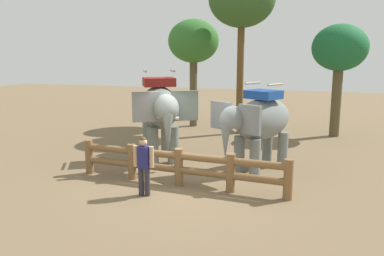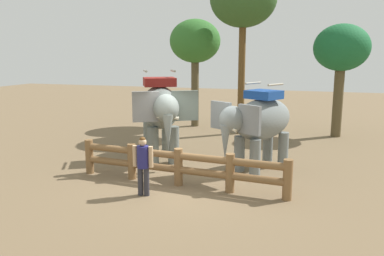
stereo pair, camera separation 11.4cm
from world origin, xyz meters
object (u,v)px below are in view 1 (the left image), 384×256
(elephant_center, at_px, (259,122))
(tree_back_center, at_px, (340,50))
(tree_far_left, at_px, (194,43))
(tourist_woman_in_black, at_px, (144,162))
(elephant_near_left, at_px, (160,110))
(tree_far_right, at_px, (242,0))
(log_fence, at_px, (179,164))

(elephant_center, relative_size, tree_back_center, 0.65)
(tree_far_left, bearing_deg, tourist_woman_in_black, -80.54)
(elephant_near_left, height_order, tree_back_center, tree_back_center)
(elephant_center, bearing_deg, tree_far_right, 106.06)
(elephant_near_left, xyz_separation_m, tree_far_right, (1.81, 5.22, 4.17))
(log_fence, xyz_separation_m, tree_far_right, (0.31, 7.68, 5.30))
(tourist_woman_in_black, bearing_deg, tree_back_center, 61.34)
(elephant_center, bearing_deg, tree_far_left, 121.83)
(tourist_woman_in_black, bearing_deg, log_fence, 59.94)
(elephant_near_left, height_order, tree_far_right, tree_far_right)
(elephant_near_left, bearing_deg, elephant_center, -4.56)
(tree_far_left, bearing_deg, tree_back_center, -4.81)
(tourist_woman_in_black, bearing_deg, elephant_center, 52.27)
(elephant_center, xyz_separation_m, tree_far_right, (-1.58, 5.50, 4.36))
(tree_far_right, bearing_deg, elephant_center, -73.94)
(log_fence, bearing_deg, tree_far_right, 87.70)
(tourist_woman_in_black, bearing_deg, tree_far_right, 84.08)
(elephant_near_left, distance_m, tree_far_right, 6.93)
(elephant_near_left, bearing_deg, tree_far_right, 70.85)
(tree_back_center, bearing_deg, log_fence, -118.48)
(log_fence, relative_size, elephant_center, 1.94)
(elephant_center, bearing_deg, tourist_woman_in_black, -127.73)
(elephant_near_left, relative_size, tree_far_right, 0.50)
(elephant_near_left, relative_size, tree_far_left, 0.68)
(log_fence, height_order, tree_far_left, tree_far_left)
(tree_far_left, distance_m, tree_back_center, 6.76)
(tree_back_center, relative_size, tree_far_right, 0.68)
(log_fence, height_order, tree_far_right, tree_far_right)
(elephant_center, relative_size, tourist_woman_in_black, 2.05)
(log_fence, xyz_separation_m, tree_back_center, (4.49, 8.27, 3.16))
(tourist_woman_in_black, distance_m, tree_far_left, 10.51)
(elephant_center, xyz_separation_m, tree_far_left, (-4.13, 6.65, 2.60))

